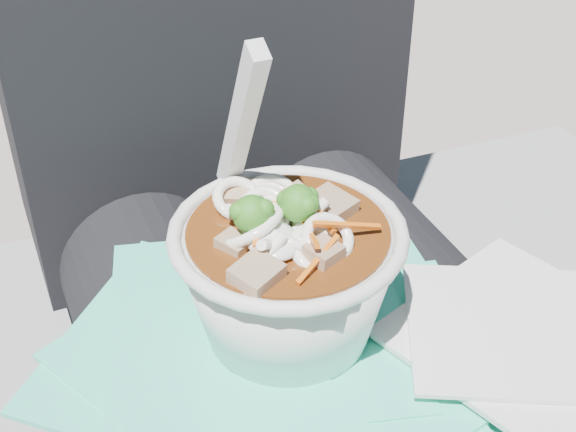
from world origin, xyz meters
name	(u,v)px	position (x,y,z in m)	size (l,w,h in m)	color
lap	(347,418)	(0.00, 0.00, 0.50)	(0.32, 0.48, 0.14)	black
person_body	(295,305)	(0.00, 0.09, 0.53)	(0.34, 0.94, 0.98)	black
plastic_bag	(283,372)	(-0.05, -0.01, 0.58)	(0.31, 0.33, 0.02)	#30C9A4
napkins	(519,334)	(0.09, -0.05, 0.60)	(0.18, 0.18, 0.01)	silver
udon_bowl	(287,267)	(-0.04, 0.01, 0.64)	(0.15, 0.15, 0.19)	silver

